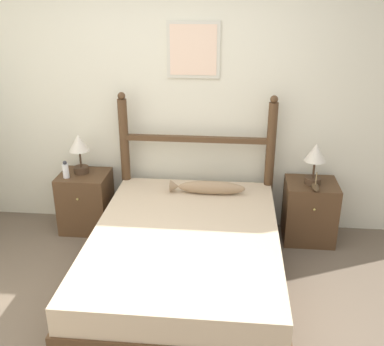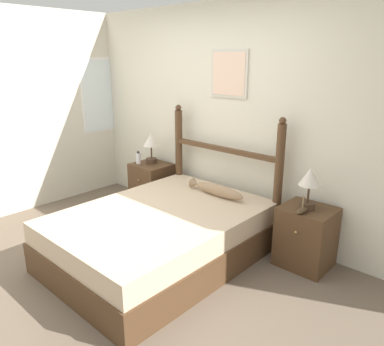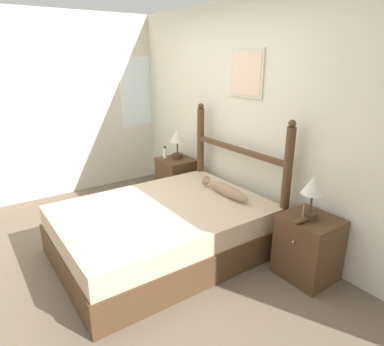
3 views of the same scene
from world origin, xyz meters
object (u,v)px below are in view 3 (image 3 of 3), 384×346
at_px(nightstand_right, 308,247).
at_px(fish_pillow, 225,190).
at_px(table_lamp_right, 313,190).
at_px(bottle, 165,153).
at_px(model_boat, 302,219).
at_px(table_lamp_left, 177,140).
at_px(bed, 163,230).
at_px(nightstand_left, 177,179).

distance_m(nightstand_right, fish_pillow, 1.04).
xyz_separation_m(table_lamp_right, bottle, (-2.36, -0.07, -0.19)).
bearing_deg(model_boat, nightstand_right, 90.85).
relative_size(table_lamp_left, model_boat, 1.98).
bearing_deg(bed, nightstand_left, 141.88).
height_order(nightstand_left, model_boat, model_boat).
bearing_deg(table_lamp_left, nightstand_right, -0.94).
distance_m(table_lamp_left, model_boat, 2.28).
relative_size(table_lamp_left, table_lamp_right, 1.00).
xyz_separation_m(bed, table_lamp_left, (-1.14, 0.91, 0.61)).
bearing_deg(table_lamp_right, nightstand_left, 179.34).
height_order(bed, model_boat, model_boat).
xyz_separation_m(table_lamp_left, model_boat, (2.26, -0.17, -0.24)).
distance_m(nightstand_right, bottle, 2.40).
xyz_separation_m(model_boat, fish_pillow, (-0.99, -0.03, -0.04)).
height_order(nightstand_right, model_boat, model_boat).
bearing_deg(table_lamp_right, nightstand_right, 76.98).
xyz_separation_m(table_lamp_right, fish_pillow, (-0.98, -0.14, -0.28)).
height_order(table_lamp_left, model_boat, table_lamp_left).
relative_size(nightstand_left, table_lamp_left, 1.50).
bearing_deg(nightstand_left, bottle, -143.42).
bearing_deg(bed, fish_pillow, 79.85).
bearing_deg(nightstand_right, model_boat, -89.15).
height_order(bed, table_lamp_right, table_lamp_right).
relative_size(nightstand_left, model_boat, 2.98).
relative_size(table_lamp_left, fish_pillow, 0.57).
distance_m(nightstand_left, model_boat, 2.26).
distance_m(nightstand_left, fish_pillow, 1.29).
bearing_deg(model_boat, table_lamp_left, 175.59).
bearing_deg(bottle, nightstand_right, 2.42).
distance_m(bed, bottle, 1.53).
bearing_deg(nightstand_left, fish_pillow, -7.58).
bearing_deg(bottle, table_lamp_right, 1.81).
height_order(table_lamp_right, fish_pillow, table_lamp_right).
bearing_deg(table_lamp_left, fish_pillow, -9.05).
xyz_separation_m(nightstand_right, bottle, (-2.37, -0.10, 0.38)).
bearing_deg(table_lamp_left, bottle, -127.99).
height_order(bed, nightstand_right, nightstand_right).
bearing_deg(fish_pillow, bed, -100.15).
bearing_deg(fish_pillow, table_lamp_left, 170.95).
relative_size(bed, fish_pillow, 2.96).
height_order(table_lamp_left, fish_pillow, table_lamp_left).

